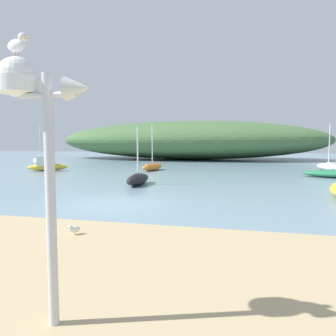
{
  "coord_description": "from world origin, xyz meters",
  "views": [
    {
      "loc": [
        4.93,
        -11.55,
        2.42
      ],
      "look_at": [
        1.17,
        4.36,
        1.06
      ],
      "focal_mm": 34.03,
      "sensor_mm": 36.0,
      "label": 1
    }
  ],
  "objects_px": {
    "sailboat_outer_mooring": "(41,161)",
    "sailboat_far_right": "(138,179)",
    "sailboat_mid_channel": "(336,174)",
    "motorboat_inner_mooring": "(46,165)",
    "seagull_on_radar": "(17,44)",
    "sailboat_off_point": "(152,167)",
    "mast_structure": "(30,105)",
    "seagull_upper_strand": "(74,229)",
    "sailboat_far_left": "(328,167)"
  },
  "relations": [
    {
      "from": "sailboat_far_right",
      "to": "sailboat_far_left",
      "type": "distance_m",
      "value": 17.74
    },
    {
      "from": "sailboat_off_point",
      "to": "seagull_upper_strand",
      "type": "bearing_deg",
      "value": -79.52
    },
    {
      "from": "mast_structure",
      "to": "motorboat_inner_mooring",
      "type": "bearing_deg",
      "value": 123.89
    },
    {
      "from": "seagull_upper_strand",
      "to": "seagull_on_radar",
      "type": "bearing_deg",
      "value": -68.95
    },
    {
      "from": "mast_structure",
      "to": "sailboat_far_right",
      "type": "height_order",
      "value": "mast_structure"
    },
    {
      "from": "seagull_on_radar",
      "to": "sailboat_off_point",
      "type": "bearing_deg",
      "value": 102.18
    },
    {
      "from": "sailboat_far_left",
      "to": "sailboat_off_point",
      "type": "xyz_separation_m",
      "value": [
        -14.45,
        -3.54,
        0.01
      ]
    },
    {
      "from": "sailboat_mid_channel",
      "to": "motorboat_inner_mooring",
      "type": "bearing_deg",
      "value": -179.81
    },
    {
      "from": "mast_structure",
      "to": "sailboat_far_right",
      "type": "distance_m",
      "value": 14.16
    },
    {
      "from": "seagull_on_radar",
      "to": "sailboat_off_point",
      "type": "relative_size",
      "value": 0.1
    },
    {
      "from": "mast_structure",
      "to": "motorboat_inner_mooring",
      "type": "height_order",
      "value": "mast_structure"
    },
    {
      "from": "sailboat_off_point",
      "to": "sailboat_outer_mooring",
      "type": "bearing_deg",
      "value": 164.95
    },
    {
      "from": "mast_structure",
      "to": "sailboat_off_point",
      "type": "bearing_deg",
      "value": 102.53
    },
    {
      "from": "mast_structure",
      "to": "sailboat_outer_mooring",
      "type": "bearing_deg",
      "value": 124.97
    },
    {
      "from": "seagull_on_radar",
      "to": "sailboat_mid_channel",
      "type": "xyz_separation_m",
      "value": [
        8.73,
        20.06,
        -3.28
      ]
    },
    {
      "from": "sailboat_outer_mooring",
      "to": "motorboat_inner_mooring",
      "type": "relative_size",
      "value": 1.39
    },
    {
      "from": "sailboat_far_right",
      "to": "sailboat_far_left",
      "type": "xyz_separation_m",
      "value": [
        12.77,
        12.32,
        -0.01
      ]
    },
    {
      "from": "sailboat_far_right",
      "to": "mast_structure",
      "type": "bearing_deg",
      "value": -76.4
    },
    {
      "from": "mast_structure",
      "to": "seagull_on_radar",
      "type": "height_order",
      "value": "seagull_on_radar"
    },
    {
      "from": "seagull_on_radar",
      "to": "motorboat_inner_mooring",
      "type": "xyz_separation_m",
      "value": [
        -13.28,
        19.99,
        -3.1
      ]
    },
    {
      "from": "mast_structure",
      "to": "seagull_on_radar",
      "type": "bearing_deg",
      "value": -178.04
    },
    {
      "from": "sailboat_off_point",
      "to": "sailboat_far_right",
      "type": "bearing_deg",
      "value": -79.13
    },
    {
      "from": "sailboat_outer_mooring",
      "to": "seagull_on_radar",
      "type": "bearing_deg",
      "value": -55.25
    },
    {
      "from": "mast_structure",
      "to": "motorboat_inner_mooring",
      "type": "xyz_separation_m",
      "value": [
        -13.42,
        19.98,
        -2.39
      ]
    },
    {
      "from": "mast_structure",
      "to": "sailboat_outer_mooring",
      "type": "distance_m",
      "value": 31.64
    },
    {
      "from": "sailboat_far_left",
      "to": "sailboat_off_point",
      "type": "height_order",
      "value": "sailboat_far_left"
    },
    {
      "from": "sailboat_far_right",
      "to": "sailboat_off_point",
      "type": "bearing_deg",
      "value": 100.87
    },
    {
      "from": "seagull_on_radar",
      "to": "sailboat_outer_mooring",
      "type": "bearing_deg",
      "value": 124.75
    },
    {
      "from": "sailboat_outer_mooring",
      "to": "sailboat_far_right",
      "type": "bearing_deg",
      "value": -39.74
    },
    {
      "from": "sailboat_outer_mooring",
      "to": "sailboat_mid_channel",
      "type": "bearing_deg",
      "value": -12.26
    },
    {
      "from": "mast_structure",
      "to": "sailboat_off_point",
      "type": "height_order",
      "value": "sailboat_off_point"
    },
    {
      "from": "motorboat_inner_mooring",
      "to": "sailboat_far_left",
      "type": "relative_size",
      "value": 0.78
    },
    {
      "from": "sailboat_outer_mooring",
      "to": "sailboat_far_left",
      "type": "relative_size",
      "value": 1.09
    },
    {
      "from": "sailboat_far_right",
      "to": "sailboat_far_left",
      "type": "bearing_deg",
      "value": 43.98
    },
    {
      "from": "seagull_on_radar",
      "to": "sailboat_far_right",
      "type": "distance_m",
      "value": 14.28
    },
    {
      "from": "seagull_on_radar",
      "to": "sailboat_outer_mooring",
      "type": "relative_size",
      "value": 0.09
    },
    {
      "from": "motorboat_inner_mooring",
      "to": "sailboat_far_right",
      "type": "bearing_deg",
      "value": -32.4
    },
    {
      "from": "sailboat_off_point",
      "to": "seagull_on_radar",
      "type": "bearing_deg",
      "value": -77.82
    },
    {
      "from": "motorboat_inner_mooring",
      "to": "sailboat_off_point",
      "type": "bearing_deg",
      "value": 15.48
    },
    {
      "from": "sailboat_mid_channel",
      "to": "seagull_on_radar",
      "type": "bearing_deg",
      "value": -113.51
    },
    {
      "from": "motorboat_inner_mooring",
      "to": "seagull_upper_strand",
      "type": "bearing_deg",
      "value": -54.14
    },
    {
      "from": "seagull_on_radar",
      "to": "motorboat_inner_mooring",
      "type": "height_order",
      "value": "seagull_on_radar"
    },
    {
      "from": "seagull_on_radar",
      "to": "sailboat_outer_mooring",
      "type": "xyz_separation_m",
      "value": [
        -17.94,
        25.86,
        -3.14
      ]
    },
    {
      "from": "seagull_upper_strand",
      "to": "motorboat_inner_mooring",
      "type": "bearing_deg",
      "value": 125.86
    },
    {
      "from": "seagull_on_radar",
      "to": "sailboat_far_right",
      "type": "height_order",
      "value": "seagull_on_radar"
    },
    {
      "from": "sailboat_mid_channel",
      "to": "sailboat_off_point",
      "type": "relative_size",
      "value": 1.22
    },
    {
      "from": "mast_structure",
      "to": "seagull_upper_strand",
      "type": "relative_size",
      "value": 10.15
    },
    {
      "from": "mast_structure",
      "to": "sailboat_outer_mooring",
      "type": "relative_size",
      "value": 0.74
    },
    {
      "from": "seagull_on_radar",
      "to": "sailboat_far_left",
      "type": "relative_size",
      "value": 0.09
    },
    {
      "from": "sailboat_far_right",
      "to": "motorboat_inner_mooring",
      "type": "bearing_deg",
      "value": 147.6
    }
  ]
}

